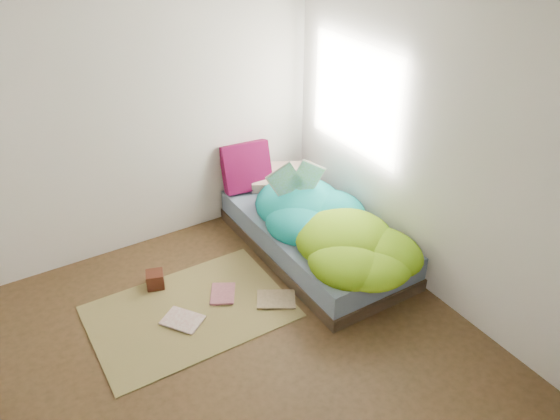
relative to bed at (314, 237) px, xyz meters
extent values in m
cube|color=#3C2C17|center=(-1.22, -0.72, -0.17)|extent=(3.50, 3.50, 0.00)
cube|color=silver|center=(-1.22, 1.03, 1.13)|extent=(3.50, 0.04, 2.60)
cube|color=silver|center=(-1.22, -2.47, 1.13)|extent=(3.50, 0.04, 2.60)
cube|color=silver|center=(0.53, -0.72, 1.13)|extent=(0.04, 3.50, 2.60)
cube|color=white|center=(0.52, 0.18, 1.23)|extent=(0.01, 1.00, 1.20)
cube|color=#322A1B|center=(0.00, 0.00, -0.11)|extent=(1.00, 2.00, 0.12)
cube|color=slate|center=(0.00, 0.00, 0.06)|extent=(0.98, 1.96, 0.22)
cube|color=brown|center=(-1.37, -0.17, -0.16)|extent=(1.60, 1.10, 0.01)
cube|color=silver|center=(0.12, 0.78, 0.24)|extent=(0.75, 0.65, 0.14)
cube|color=#460427|center=(-0.23, 0.90, 0.42)|extent=(0.50, 0.22, 0.49)
cube|color=#35140C|center=(-1.49, 0.29, -0.08)|extent=(0.19, 0.19, 0.15)
imported|color=silver|center=(-1.56, -0.32, -0.14)|extent=(0.37, 0.39, 0.02)
imported|color=#B36775|center=(-1.14, -0.08, -0.14)|extent=(0.32, 0.34, 0.03)
imported|color=tan|center=(-0.75, -0.54, -0.14)|extent=(0.40, 0.37, 0.02)
camera|label=1|loc=(-2.52, -3.48, 2.95)|focal=35.00mm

